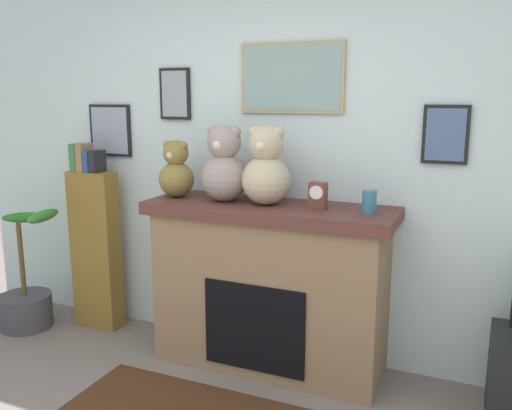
% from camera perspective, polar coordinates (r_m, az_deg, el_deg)
% --- Properties ---
extents(back_wall, '(5.20, 0.15, 2.60)m').
position_cam_1_polar(back_wall, '(3.60, 2.84, 4.49)').
color(back_wall, silver).
rests_on(back_wall, ground_plane).
extents(fireplace, '(1.58, 0.55, 1.08)m').
position_cam_1_polar(fireplace, '(3.49, 1.42, -8.54)').
color(fireplace, '#886B4A').
rests_on(fireplace, ground_plane).
extents(bookshelf, '(0.36, 0.16, 1.40)m').
position_cam_1_polar(bookshelf, '(4.22, -16.70, -4.03)').
color(bookshelf, brown).
rests_on(bookshelf, ground_plane).
extents(potted_plant, '(0.59, 0.64, 0.98)m').
position_cam_1_polar(potted_plant, '(4.50, -23.36, -8.56)').
color(potted_plant, '#3F3F44').
rests_on(potted_plant, ground_plane).
extents(candle_jar, '(0.08, 0.08, 0.14)m').
position_cam_1_polar(candle_jar, '(3.14, 11.95, 0.35)').
color(candle_jar, teal).
rests_on(candle_jar, fireplace).
extents(mantel_clock, '(0.10, 0.08, 0.16)m').
position_cam_1_polar(mantel_clock, '(3.21, 6.59, 1.00)').
color(mantel_clock, brown).
rests_on(mantel_clock, fireplace).
extents(teddy_bear_grey, '(0.23, 0.23, 0.38)m').
position_cam_1_polar(teddy_bear_grey, '(3.60, -8.47, 3.53)').
color(teddy_bear_grey, olive).
rests_on(teddy_bear_grey, fireplace).
extents(teddy_bear_cream, '(0.30, 0.30, 0.49)m').
position_cam_1_polar(teddy_bear_cream, '(3.42, -3.38, 4.04)').
color(teddy_bear_cream, gray).
rests_on(teddy_bear_cream, fireplace).
extents(teddy_bear_brown, '(0.30, 0.30, 0.49)m').
position_cam_1_polar(teddy_bear_brown, '(3.30, 1.07, 3.81)').
color(teddy_bear_brown, '#C0AE8A').
rests_on(teddy_bear_brown, fireplace).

